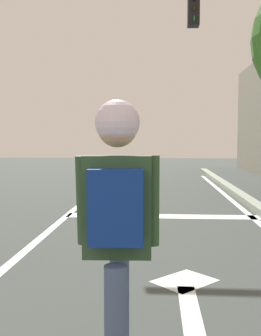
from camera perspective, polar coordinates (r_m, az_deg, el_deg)
The scene contains 6 objects.
lane_line_center at distance 5.71m, azimuth -13.26°, elevation -10.14°, with size 0.12×20.00×0.01m, color silver.
stop_bar at distance 7.36m, azimuth 4.58°, elevation -6.81°, with size 3.49×0.40×0.01m, color silver.
lane_arrow_stem at distance 3.37m, azimuth 8.69°, elevation -20.40°, with size 0.16×1.40×0.01m, color silver.
lane_arrow_head at distance 4.16m, azimuth 7.67°, elevation -15.54°, with size 0.56×0.44×0.01m, color silver.
skater at distance 2.05m, azimuth -1.88°, elevation -6.61°, with size 0.43×0.59×1.52m.
traffic_signal_mast at distance 9.09m, azimuth 15.72°, elevation 15.69°, with size 3.83×0.34×4.88m.
Camera 1 is at (1.08, 0.72, 1.40)m, focal length 43.08 mm.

